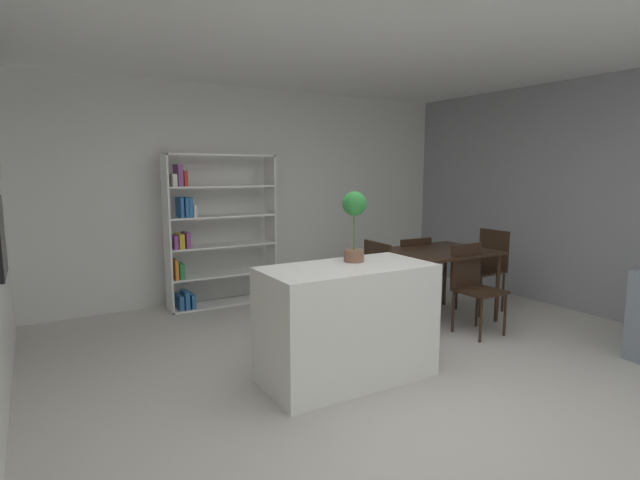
# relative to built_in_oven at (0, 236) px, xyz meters

# --- Properties ---
(ground_plane) EXTENTS (8.95, 8.95, 0.00)m
(ground_plane) POSITION_rel_built_in_oven_xyz_m (2.52, -1.30, -1.19)
(ground_plane) COLOR beige
(ceiling_slab) EXTENTS (6.51, 6.31, 0.06)m
(ceiling_slab) POSITION_rel_built_in_oven_xyz_m (2.52, -1.30, 1.55)
(ceiling_slab) COLOR white
(ceiling_slab) RESTS_ON ground_plane
(back_partition) EXTENTS (6.51, 0.06, 2.71)m
(back_partition) POSITION_rel_built_in_oven_xyz_m (2.52, 1.83, 0.16)
(back_partition) COLOR silver
(back_partition) RESTS_ON ground_plane
(right_partition_gray) EXTENTS (0.06, 6.31, 2.71)m
(right_partition_gray) POSITION_rel_built_in_oven_xyz_m (5.74, -1.30, 0.16)
(right_partition_gray) COLOR gray
(right_partition_gray) RESTS_ON ground_plane
(built_in_oven) EXTENTS (0.06, 0.60, 0.58)m
(built_in_oven) POSITION_rel_built_in_oven_xyz_m (0.00, 0.00, 0.00)
(built_in_oven) COLOR black
(built_in_oven) RESTS_ON ground_plane
(kitchen_island) EXTENTS (1.36, 0.68, 0.92)m
(kitchen_island) POSITION_rel_built_in_oven_xyz_m (2.31, -1.08, -0.73)
(kitchen_island) COLOR white
(kitchen_island) RESTS_ON ground_plane
(potted_plant_on_island) EXTENTS (0.20, 0.20, 0.58)m
(potted_plant_on_island) POSITION_rel_built_in_oven_xyz_m (2.46, -0.96, 0.10)
(potted_plant_on_island) COLOR brown
(potted_plant_on_island) RESTS_ON kitchen_island
(open_bookshelf) EXTENTS (1.34, 0.32, 1.85)m
(open_bookshelf) POSITION_rel_built_in_oven_xyz_m (2.05, 1.51, -0.27)
(open_bookshelf) COLOR white
(open_bookshelf) RESTS_ON ground_plane
(dining_table) EXTENTS (1.09, 0.91, 0.79)m
(dining_table) POSITION_rel_built_in_oven_xyz_m (4.06, -0.31, -0.48)
(dining_table) COLOR black
(dining_table) RESTS_ON ground_plane
(dining_chair_island_side) EXTENTS (0.43, 0.45, 0.94)m
(dining_chair_island_side) POSITION_rel_built_in_oven_xyz_m (3.29, -0.30, -0.64)
(dining_chair_island_side) COLOR black
(dining_chair_island_side) RESTS_ON ground_plane
(dining_chair_near) EXTENTS (0.43, 0.42, 0.91)m
(dining_chair_near) POSITION_rel_built_in_oven_xyz_m (4.06, -0.79, -0.65)
(dining_chair_near) COLOR black
(dining_chair_near) RESTS_ON ground_plane
(dining_chair_far) EXTENTS (0.46, 0.43, 0.87)m
(dining_chair_far) POSITION_rel_built_in_oven_xyz_m (4.06, 0.18, -0.67)
(dining_chair_far) COLOR black
(dining_chair_far) RESTS_ON ground_plane
(dining_chair_window_side) EXTENTS (0.47, 0.42, 0.96)m
(dining_chair_window_side) POSITION_rel_built_in_oven_xyz_m (4.83, -0.30, -0.62)
(dining_chair_window_side) COLOR black
(dining_chair_window_side) RESTS_ON ground_plane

